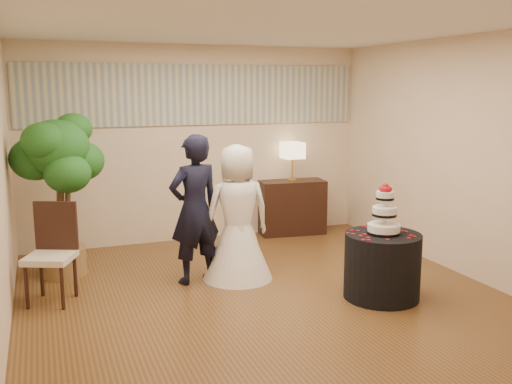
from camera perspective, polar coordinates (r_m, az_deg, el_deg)
name	(u,v)px	position (r m, az deg, el deg)	size (l,w,h in m)	color
floor	(261,294)	(6.28, 0.45, -10.16)	(5.00, 5.00, 0.00)	brown
ceiling	(261,27)	(5.90, 0.50, 16.20)	(5.00, 5.00, 0.00)	white
wall_back	(198,144)	(8.29, -5.84, 4.79)	(5.00, 0.06, 2.80)	beige
wall_front	(403,216)	(3.75, 14.52, -2.34)	(5.00, 0.06, 2.80)	beige
wall_right	(456,156)	(7.22, 19.33, 3.43)	(0.06, 5.00, 2.80)	beige
mural_border	(197,95)	(8.23, -5.90, 9.63)	(4.90, 0.02, 0.85)	#A7AC9C
groom	(195,209)	(6.46, -6.15, -1.75)	(0.62, 0.41, 1.70)	black
bride	(237,212)	(6.56, -1.88, -2.04)	(0.82, 0.82, 1.58)	white
cake_table	(382,266)	(6.21, 12.50, -7.22)	(0.80, 0.80, 0.70)	black
wedding_cake	(385,209)	(6.06, 12.73, -1.65)	(0.34, 0.34, 0.54)	white
console	(292,207)	(8.70, 3.61, -1.52)	(0.98, 0.44, 0.82)	black
table_lamp	(292,162)	(8.58, 3.66, 3.06)	(0.30, 0.30, 0.58)	beige
ficus_tree	(60,195)	(7.01, -19.05, -0.26)	(0.93, 0.93, 1.95)	#205C1D
side_chair	(50,255)	(6.25, -19.92, -5.92)	(0.47, 0.49, 1.03)	black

